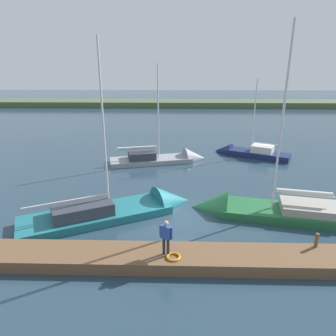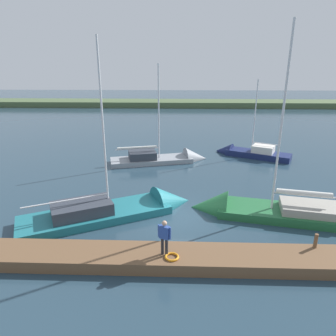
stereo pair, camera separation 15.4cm
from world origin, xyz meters
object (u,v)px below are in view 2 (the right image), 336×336
at_px(sailboat_behind_pier, 126,211).
at_px(person_on_dock, 165,235).
at_px(sailboat_far_right, 259,213).
at_px(life_ring_buoy, 172,257).
at_px(sailboat_inner_slip, 169,160).
at_px(mooring_post_near, 316,241).
at_px(sailboat_mid_channel, 247,154).

xyz_separation_m(sailboat_behind_pier, person_on_dock, (-2.68, 5.19, 1.48)).
height_order(sailboat_far_right, person_on_dock, sailboat_far_right).
bearing_deg(sailboat_far_right, sailboat_behind_pier, 12.27).
bearing_deg(life_ring_buoy, person_on_dock, -34.17).
bearing_deg(sailboat_behind_pier, sailboat_inner_slip, 51.49).
height_order(mooring_post_near, sailboat_mid_channel, sailboat_mid_channel).
relative_size(sailboat_inner_slip, person_on_dock, 5.82).
relative_size(life_ring_buoy, person_on_dock, 0.38).
bearing_deg(mooring_post_near, sailboat_inner_slip, -63.85).
distance_m(life_ring_buoy, person_on_dock, 1.05).
bearing_deg(person_on_dock, mooring_post_near, -58.64).
relative_size(mooring_post_near, person_on_dock, 0.41).
bearing_deg(mooring_post_near, sailboat_behind_pier, -23.89).
relative_size(life_ring_buoy, sailboat_mid_channel, 0.08).
distance_m(sailboat_behind_pier, sailboat_inner_slip, 11.13).
xyz_separation_m(sailboat_behind_pier, sailboat_far_right, (-8.32, -0.09, -0.01)).
xyz_separation_m(sailboat_inner_slip, sailboat_far_right, (-5.97, 10.79, -0.07)).
bearing_deg(sailboat_inner_slip, sailboat_behind_pier, -116.23).
relative_size(sailboat_behind_pier, sailboat_far_right, 0.94).
xyz_separation_m(mooring_post_near, sailboat_inner_slip, (7.48, -15.24, -0.76)).
height_order(mooring_post_near, sailboat_behind_pier, sailboat_behind_pier).
bearing_deg(mooring_post_near, sailboat_far_right, -71.21).
bearing_deg(life_ring_buoy, sailboat_behind_pier, -60.87).
height_order(sailboat_inner_slip, sailboat_mid_channel, sailboat_inner_slip).
relative_size(sailboat_behind_pier, sailboat_inner_slip, 1.15).
distance_m(sailboat_behind_pier, sailboat_far_right, 8.32).
distance_m(sailboat_inner_slip, sailboat_far_right, 12.33).
relative_size(mooring_post_near, sailboat_mid_channel, 0.08).
height_order(mooring_post_near, life_ring_buoy, mooring_post_near).
distance_m(mooring_post_near, sailboat_inner_slip, 17.00).
bearing_deg(sailboat_far_right, mooring_post_near, 120.43).
bearing_deg(sailboat_behind_pier, life_ring_buoy, -87.20).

